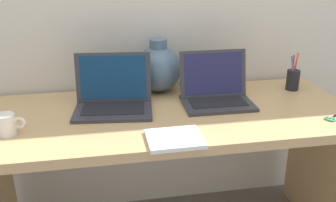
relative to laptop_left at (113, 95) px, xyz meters
name	(u,v)px	position (x,y,z in m)	size (l,w,h in m)	color
desk	(168,141)	(0.23, -0.08, -0.21)	(1.62, 0.66, 0.71)	tan
laptop_left	(113,95)	(0.00, 0.00, 0.00)	(0.35, 0.26, 0.24)	#333338
laptop_right	(215,89)	(0.46, 0.00, 0.00)	(0.31, 0.23, 0.23)	#333338
green_vase	(158,68)	(0.23, 0.19, 0.05)	(0.22, 0.22, 0.26)	slate
notebook_stack	(175,139)	(0.21, -0.35, -0.06)	(0.20, 0.17, 0.02)	white
coffee_mug	(7,125)	(-0.41, -0.19, -0.02)	(0.11, 0.07, 0.08)	white
pen_cup	(293,79)	(0.89, 0.08, -0.01)	(0.06, 0.06, 0.19)	black
scissors	(333,117)	(0.90, -0.27, -0.06)	(0.14, 0.10, 0.01)	#B7B7BC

